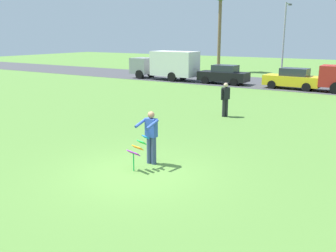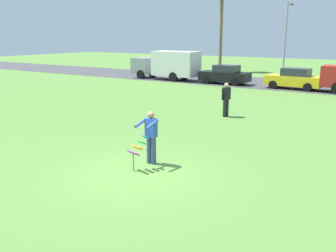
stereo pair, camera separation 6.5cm
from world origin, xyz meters
The scene contains 9 objects.
ground_plane centered at (0.00, 0.00, 0.00)m, with size 120.00×120.00×0.00m, color #568438.
road_strip centered at (0.00, 23.35, 0.01)m, with size 120.00×8.00×0.01m, color #424247.
person_kite_flyer centered at (-0.12, 0.91, 0.95)m, with size 0.54×0.65×1.73m.
kite_held centered at (-0.14, 0.23, 0.69)m, with size 0.53×0.70×1.05m.
parked_truck_grey_van centered at (-12.21, 20.95, 1.41)m, with size 6.77×2.30×2.62m.
parked_car_black centered at (-6.53, 20.95, 0.77)m, with size 4.21×1.86×1.60m.
parked_car_yellow centered at (-0.78, 20.95, 0.77)m, with size 4.25×1.94×1.60m.
streetlight_pole centered at (-3.59, 27.96, 4.00)m, with size 0.24×1.65×7.00m.
person_walker_near centered at (-1.06, 8.88, 0.93)m, with size 0.36×0.52×1.73m.
Camera 1 is at (6.52, -8.58, 4.08)m, focal length 40.20 mm.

